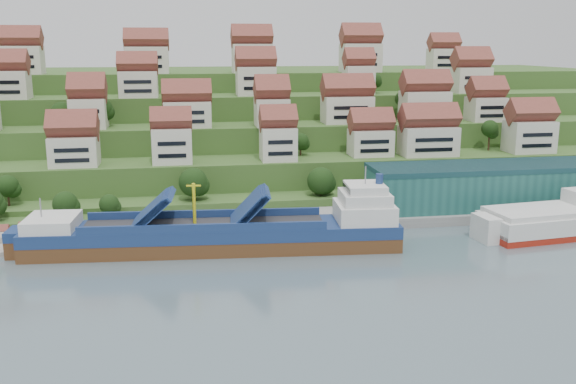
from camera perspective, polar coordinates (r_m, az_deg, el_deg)
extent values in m
plane|color=slate|center=(130.95, 0.41, -4.80)|extent=(300.00, 300.00, 0.00)
cube|color=gray|center=(149.10, 7.00, -2.23)|extent=(180.00, 14.00, 2.20)
cube|color=gray|center=(145.13, -23.73, -3.94)|extent=(45.00, 20.00, 1.00)
cube|color=#2D4C1E|center=(213.33, -3.58, 2.71)|extent=(260.00, 128.00, 4.00)
cube|color=#2D4C1E|center=(217.64, -3.73, 3.84)|extent=(260.00, 118.00, 11.00)
cube|color=#2D4C1E|center=(225.00, -3.96, 5.04)|extent=(260.00, 102.00, 18.00)
cube|color=#2D4C1E|center=(232.45, -4.17, 6.16)|extent=(260.00, 86.00, 25.00)
cube|color=#2D4C1E|center=(241.03, -4.38, 7.12)|extent=(260.00, 68.00, 31.00)
cube|color=beige|center=(165.22, -18.45, 3.48)|extent=(11.40, 8.57, 7.22)
cube|color=beige|center=(162.38, -10.27, 4.07)|extent=(9.70, 7.03, 8.80)
cube|color=beige|center=(163.95, -0.88, 4.30)|extent=(8.86, 7.62, 8.46)
cube|color=beige|center=(172.48, 7.34, 4.37)|extent=(10.99, 7.73, 6.92)
cube|color=beige|center=(175.55, 12.35, 4.45)|extent=(14.70, 8.26, 7.70)
cube|color=beige|center=(188.74, 20.66, 4.64)|extent=(12.28, 8.31, 8.61)
cube|color=beige|center=(180.94, -17.29, 6.70)|extent=(9.34, 8.98, 7.97)
cube|color=beige|center=(177.36, -8.93, 6.84)|extent=(12.64, 7.90, 6.98)
cube|color=beige|center=(177.09, -1.45, 7.08)|extent=(8.97, 8.56, 7.54)
cube|color=beige|center=(185.41, 5.28, 7.30)|extent=(13.93, 8.36, 7.60)
cube|color=beige|center=(191.65, 12.04, 7.44)|extent=(13.35, 8.18, 8.80)
cube|color=beige|center=(198.35, 17.16, 7.06)|extent=(10.08, 8.04, 6.93)
cube|color=beige|center=(198.24, -23.63, 8.72)|extent=(11.31, 7.86, 7.83)
cube|color=beige|center=(192.34, -13.15, 9.31)|extent=(10.93, 7.30, 7.51)
cube|color=beige|center=(195.27, -2.88, 9.82)|extent=(11.48, 7.79, 8.50)
cube|color=beige|center=(199.76, 6.28, 9.85)|extent=(8.72, 7.14, 8.65)
cube|color=beige|center=(214.59, 15.91, 9.55)|extent=(11.13, 8.47, 7.90)
cube|color=beige|center=(217.40, -22.50, 10.78)|extent=(11.68, 8.03, 8.54)
cube|color=beige|center=(210.77, -12.40, 11.38)|extent=(13.24, 7.51, 8.30)
cube|color=beige|center=(212.09, -3.22, 11.78)|extent=(12.59, 8.15, 9.14)
cube|color=beige|center=(218.58, 6.45, 11.76)|extent=(12.66, 8.73, 9.23)
cube|color=beige|center=(231.72, 13.63, 11.35)|extent=(9.91, 7.05, 7.57)
ellipsoid|color=#1B3913|center=(158.94, -23.68, 0.49)|extent=(5.12, 5.12, 5.12)
ellipsoid|color=#1B3913|center=(155.96, 2.94, 0.98)|extent=(6.73, 6.73, 6.73)
ellipsoid|color=#1B3913|center=(152.44, -8.43, 0.87)|extent=(6.79, 6.79, 6.79)
ellipsoid|color=#1B3913|center=(187.75, 17.50, 5.41)|extent=(4.72, 4.72, 4.72)
ellipsoid|color=#1B3913|center=(171.26, 1.12, 4.51)|extent=(4.53, 4.53, 4.53)
ellipsoid|color=#1B3913|center=(194.51, 10.14, 8.15)|extent=(4.53, 4.53, 4.53)
ellipsoid|color=#1B3913|center=(185.83, -19.47, 6.65)|extent=(5.96, 5.96, 5.96)
ellipsoid|color=#1B3913|center=(182.82, -16.29, 7.14)|extent=(6.24, 6.24, 6.24)
ellipsoid|color=#1B3913|center=(206.58, 6.11, 9.94)|extent=(4.83, 4.83, 4.83)
ellipsoid|color=#1B3913|center=(206.19, 7.70, 9.86)|extent=(4.39, 4.39, 4.39)
ellipsoid|color=#1B3913|center=(148.03, -19.19, -1.00)|extent=(5.48, 5.48, 5.48)
ellipsoid|color=#1B3913|center=(146.83, -15.60, -1.06)|extent=(4.45, 4.45, 4.45)
cube|color=#225D57|center=(161.35, 17.83, 0.63)|extent=(60.00, 15.00, 10.00)
cylinder|color=gray|center=(142.64, 6.85, -0.81)|extent=(0.16, 0.16, 8.00)
cube|color=maroon|center=(142.00, 7.13, 0.61)|extent=(1.20, 0.05, 0.80)
cube|color=white|center=(142.84, -23.97, -3.55)|extent=(2.40, 2.20, 2.20)
cube|color=white|center=(143.28, -22.28, -3.35)|extent=(2.40, 2.20, 2.20)
cube|color=#56331A|center=(128.93, -6.54, -4.71)|extent=(74.19, 16.88, 4.71)
cube|color=navy|center=(128.04, -6.57, -3.40)|extent=(74.20, 16.99, 2.45)
cube|color=silver|center=(132.00, -20.24, -2.58)|extent=(10.22, 11.43, 2.45)
cube|color=#262628|center=(127.77, -7.44, -2.89)|extent=(47.74, 13.18, 0.28)
cube|color=navy|center=(127.81, -12.13, -1.58)|extent=(7.83, 10.92, 6.52)
cube|color=navy|center=(126.85, -3.64, -1.42)|extent=(7.48, 10.89, 6.89)
cylinder|color=yellow|center=(126.80, -8.34, -1.10)|extent=(0.71, 0.71, 8.49)
cube|color=silver|center=(129.92, 6.82, -1.79)|extent=(12.10, 11.58, 3.77)
cube|color=silver|center=(129.19, 6.85, -0.49)|extent=(10.13, 10.31, 2.36)
cube|color=silver|center=(128.75, 6.88, 0.36)|extent=(8.17, 9.03, 1.70)
cylinder|color=navy|center=(128.98, 8.13, 1.16)|extent=(1.62, 1.62, 2.07)
cube|color=maroon|center=(150.50, 22.86, -3.21)|extent=(34.74, 16.11, 2.91)
cube|color=silver|center=(149.87, 22.94, -2.30)|extent=(34.75, 16.24, 3.58)
cube|color=silver|center=(149.34, 23.01, -1.48)|extent=(32.93, 14.70, 1.34)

